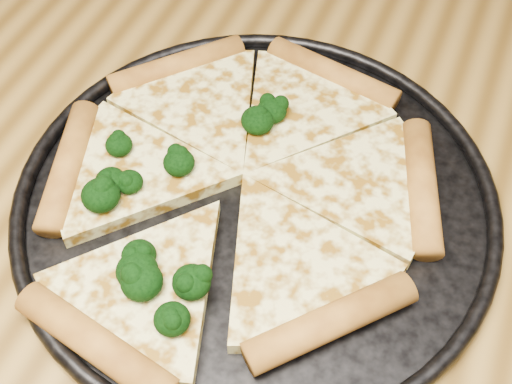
% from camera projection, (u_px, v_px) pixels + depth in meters
% --- Properties ---
extents(dining_table, '(1.20, 0.90, 0.75)m').
position_uv_depth(dining_table, '(273.00, 349.00, 0.58)').
color(dining_table, olive).
rests_on(dining_table, ground).
extents(pizza_pan, '(0.40, 0.40, 0.02)m').
position_uv_depth(pizza_pan, '(256.00, 198.00, 0.56)').
color(pizza_pan, black).
rests_on(pizza_pan, dining_table).
extents(pizza, '(0.35, 0.37, 0.03)m').
position_uv_depth(pizza, '(239.00, 180.00, 0.56)').
color(pizza, '#F6F196').
rests_on(pizza, pizza_pan).
extents(broccoli_florets, '(0.14, 0.24, 0.02)m').
position_uv_depth(broccoli_florets, '(165.00, 211.00, 0.53)').
color(broccoli_florets, black).
rests_on(broccoli_florets, pizza).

